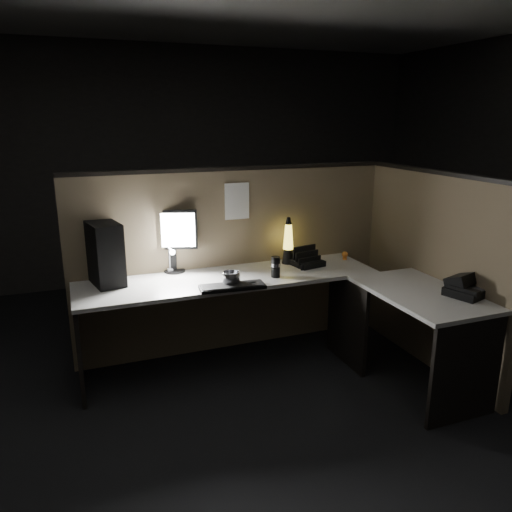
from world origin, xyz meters
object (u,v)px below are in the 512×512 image
object	(u,v)px
keyboard	(232,287)
lava_lamp	(288,244)
desk_phone	(465,286)
pc_tower	(103,252)
monitor	(173,235)

from	to	relation	value
keyboard	lava_lamp	world-z (taller)	lava_lamp
keyboard	lava_lamp	xyz separation A→B (m)	(0.63, 0.44, 0.15)
lava_lamp	desk_phone	distance (m)	1.40
pc_tower	keyboard	size ratio (longest dim) A/B	0.97
lava_lamp	desk_phone	world-z (taller)	lava_lamp
pc_tower	keyboard	xyz separation A→B (m)	(0.83, -0.48, -0.22)
pc_tower	monitor	size ratio (longest dim) A/B	0.93
pc_tower	keyboard	world-z (taller)	pc_tower
keyboard	lava_lamp	bearing A→B (deg)	39.98
pc_tower	desk_phone	world-z (taller)	pc_tower
keyboard	lava_lamp	size ratio (longest dim) A/B	1.21
monitor	pc_tower	bearing A→B (deg)	-154.63
monitor	lava_lamp	world-z (taller)	monitor
pc_tower	monitor	xyz separation A→B (m)	(0.53, 0.07, 0.07)
lava_lamp	pc_tower	bearing A→B (deg)	178.48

